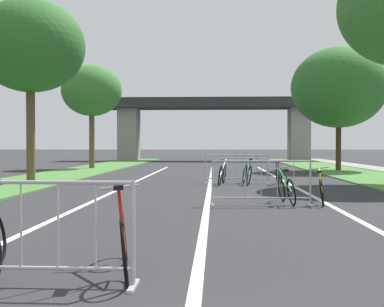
% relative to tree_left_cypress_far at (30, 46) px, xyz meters
% --- Properties ---
extents(grass_verge_left, '(3.33, 52.23, 0.05)m').
position_rel_tree_left_cypress_far_xyz_m(grass_verge_left, '(-0.10, 4.39, -5.05)').
color(grass_verge_left, '#477A38').
rests_on(grass_verge_left, ground).
extents(grass_verge_right, '(3.33, 52.23, 0.05)m').
position_rel_tree_left_cypress_far_xyz_m(grass_verge_right, '(13.55, 4.39, -5.05)').
color(grass_verge_right, '#477A38').
rests_on(grass_verge_right, ground).
extents(lane_stripe_center, '(0.14, 30.21, 0.01)m').
position_rel_tree_left_cypress_far_xyz_m(lane_stripe_center, '(6.73, -1.86, -5.07)').
color(lane_stripe_center, silver).
rests_on(lane_stripe_center, ground).
extents(lane_stripe_right_lane, '(0.14, 30.21, 0.01)m').
position_rel_tree_left_cypress_far_xyz_m(lane_stripe_right_lane, '(9.57, -1.86, -5.07)').
color(lane_stripe_right_lane, silver).
rests_on(lane_stripe_right_lane, ground).
extents(lane_stripe_left_lane, '(0.14, 30.21, 0.01)m').
position_rel_tree_left_cypress_far_xyz_m(lane_stripe_left_lane, '(3.89, -1.86, -5.07)').
color(lane_stripe_left_lane, silver).
rests_on(lane_stripe_left_lane, ground).
extents(overpass_bridge, '(21.45, 3.75, 5.48)m').
position_rel_tree_left_cypress_far_xyz_m(overpass_bridge, '(6.73, 26.19, -0.99)').
color(overpass_bridge, '#2D2D30').
rests_on(overpass_bridge, ground).
extents(tree_left_cypress_far, '(4.06, 4.06, 6.83)m').
position_rel_tree_left_cypress_far_xyz_m(tree_left_cypress_far, '(0.00, 0.00, 0.00)').
color(tree_left_cypress_far, brown).
rests_on(tree_left_cypress_far, ground).
extents(tree_left_oak_near, '(3.51, 3.51, 6.07)m').
position_rel_tree_left_cypress_far_xyz_m(tree_left_oak_near, '(-0.31, 10.69, -0.52)').
color(tree_left_oak_near, brown).
rests_on(tree_left_oak_near, ground).
extents(tree_right_oak_mid, '(5.08, 5.08, 6.63)m').
position_rel_tree_left_cypress_far_xyz_m(tree_right_oak_mid, '(13.52, 8.87, -0.61)').
color(tree_right_oak_mid, '#3D2D1E').
rests_on(tree_right_oak_mid, ground).
extents(crowd_barrier_nearest, '(2.31, 0.46, 1.05)m').
position_rel_tree_left_cypress_far_xyz_m(crowd_barrier_nearest, '(4.99, -13.80, -4.56)').
color(crowd_barrier_nearest, '#ADADB2').
rests_on(crowd_barrier_nearest, ground).
extents(crowd_barrier_second, '(2.31, 0.47, 1.05)m').
position_rel_tree_left_cypress_far_xyz_m(crowd_barrier_second, '(7.97, -7.01, -4.56)').
color(crowd_barrier_second, '#ADADB2').
rests_on(crowd_barrier_second, ground).
extents(crowd_barrier_third, '(2.32, 0.56, 1.05)m').
position_rel_tree_left_cypress_far_xyz_m(crowd_barrier_third, '(7.68, -0.23, -4.56)').
color(crowd_barrier_third, '#ADADB2').
rests_on(crowd_barrier_third, ground).
extents(bicycle_white_0, '(0.60, 1.76, 0.93)m').
position_rel_tree_left_cypress_far_xyz_m(bicycle_white_0, '(7.17, -0.83, -4.70)').
color(bicycle_white_0, black).
rests_on(bicycle_white_0, ground).
extents(bicycle_red_1, '(0.57, 1.72, 0.99)m').
position_rel_tree_left_cypress_far_xyz_m(bicycle_red_1, '(5.92, -13.25, -4.69)').
color(bicycle_red_1, black).
rests_on(bicycle_red_1, ground).
extents(bicycle_teal_3, '(0.49, 1.80, 0.93)m').
position_rel_tree_left_cypress_far_xyz_m(bicycle_teal_3, '(8.04, -0.64, -4.69)').
color(bicycle_teal_3, black).
rests_on(bicycle_teal_3, ground).
extents(bicycle_purple_5, '(0.66, 1.57, 0.87)m').
position_rel_tree_left_cypress_far_xyz_m(bicycle_purple_5, '(9.15, -0.73, -4.73)').
color(bicycle_purple_5, black).
rests_on(bicycle_purple_5, ground).
extents(bicycle_green_6, '(0.51, 1.61, 0.87)m').
position_rel_tree_left_cypress_far_xyz_m(bicycle_green_6, '(8.59, -6.59, -4.72)').
color(bicycle_green_6, black).
rests_on(bicycle_green_6, ground).
extents(bicycle_yellow_7, '(0.51, 1.69, 0.87)m').
position_rel_tree_left_cypress_far_xyz_m(bicycle_yellow_7, '(9.44, -6.56, -4.73)').
color(bicycle_yellow_7, black).
rests_on(bicycle_yellow_7, ground).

